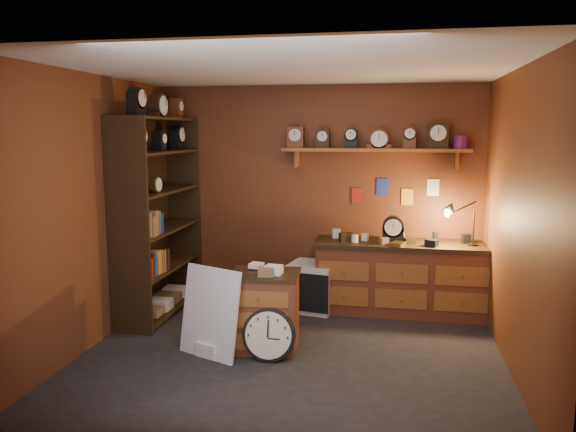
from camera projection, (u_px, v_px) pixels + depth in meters
The scene contains 11 objects.
floor at pixel (292, 353), 5.46m from camera, with size 4.00×4.00×0.00m, color black.
room_shell at pixel (299, 176), 5.30m from camera, with size 4.02×3.62×2.71m.
shelving_unit at pixel (156, 208), 6.55m from camera, with size 0.47×1.60×2.58m.
workbench at pixel (401, 274), 6.63m from camera, with size 2.03×0.66×1.36m.
low_cabinet at pixel (265, 307), 5.54m from camera, with size 0.71×0.61×0.86m.
big_round_clock at pixel (269, 335), 5.26m from camera, with size 0.50×0.17×0.50m.
white_panel at pixel (211, 355), 5.42m from camera, with size 0.66×0.03×0.88m, color silver.
mini_fridge at pixel (313, 286), 6.77m from camera, with size 0.64×0.65×0.57m.
floor_box_a at pixel (230, 339), 5.58m from camera, with size 0.29×0.24×0.18m, color brown.
floor_box_b at pixel (214, 347), 5.44m from camera, with size 0.23×0.28×0.14m, color white.
floor_box_c at pixel (245, 331), 5.81m from camera, with size 0.24×0.20×0.18m, color brown.
Camera 1 is at (0.91, -5.12, 2.14)m, focal length 35.00 mm.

